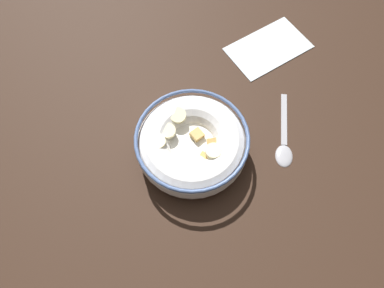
# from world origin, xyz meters

# --- Properties ---
(ground_plane) EXTENTS (1.08, 1.08, 0.02)m
(ground_plane) POSITION_xyz_m (0.00, 0.00, -0.01)
(ground_plane) COLOR #332116
(cereal_bowl) EXTENTS (0.18, 0.18, 0.06)m
(cereal_bowl) POSITION_xyz_m (0.00, 0.00, 0.03)
(cereal_bowl) COLOR white
(cereal_bowl) RESTS_ON ground_plane
(spoon) EXTENTS (0.14, 0.08, 0.01)m
(spoon) POSITION_xyz_m (-0.10, 0.12, 0.00)
(spoon) COLOR #A5A5AD
(spoon) RESTS_ON ground_plane
(folded_napkin) EXTENTS (0.18, 0.15, 0.00)m
(folded_napkin) POSITION_xyz_m (-0.27, 0.00, 0.00)
(folded_napkin) COLOR silver
(folded_napkin) RESTS_ON ground_plane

